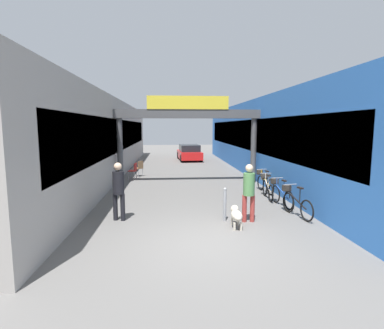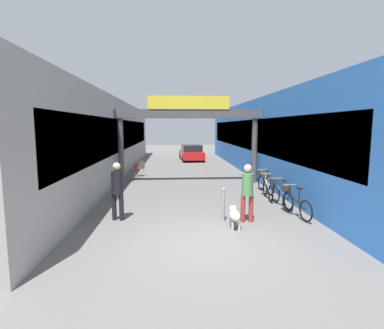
{
  "view_description": "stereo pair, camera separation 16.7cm",
  "coord_description": "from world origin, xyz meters",
  "px_view_note": "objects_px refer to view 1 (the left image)",
  "views": [
    {
      "loc": [
        -0.93,
        -7.04,
        2.85
      ],
      "look_at": [
        0.0,
        5.14,
        1.3
      ],
      "focal_mm": 28.0,
      "sensor_mm": 36.0,
      "label": 1
    },
    {
      "loc": [
        -0.77,
        -7.05,
        2.85
      ],
      "look_at": [
        0.0,
        5.14,
        1.3
      ],
      "focal_mm": 28.0,
      "sensor_mm": 36.0,
      "label": 2
    }
  ],
  "objects_px": {
    "bicycle_blue_second": "(281,194)",
    "bicycle_silver_third": "(267,187)",
    "parked_car_red": "(189,153)",
    "bollard_post_metal": "(225,204)",
    "pedestrian_with_dog": "(249,189)",
    "cafe_chair_wood_farther": "(139,167)",
    "bicycle_black_nearest": "(295,202)",
    "bicycle_orange_farthest": "(264,182)",
    "cafe_chair_red_nearer": "(134,170)",
    "dog_on_leash": "(236,215)",
    "pedestrian_companion": "(118,187)"
  },
  "relations": [
    {
      "from": "dog_on_leash",
      "to": "cafe_chair_wood_farther",
      "type": "height_order",
      "value": "cafe_chair_wood_farther"
    },
    {
      "from": "bicycle_blue_second",
      "to": "cafe_chair_red_nearer",
      "type": "distance_m",
      "value": 8.36
    },
    {
      "from": "bicycle_blue_second",
      "to": "parked_car_red",
      "type": "xyz_separation_m",
      "value": [
        -2.31,
        14.99,
        0.21
      ]
    },
    {
      "from": "pedestrian_with_dog",
      "to": "pedestrian_companion",
      "type": "relative_size",
      "value": 0.98
    },
    {
      "from": "pedestrian_companion",
      "to": "pedestrian_with_dog",
      "type": "bearing_deg",
      "value": -6.39
    },
    {
      "from": "pedestrian_companion",
      "to": "bicycle_silver_third",
      "type": "height_order",
      "value": "pedestrian_companion"
    },
    {
      "from": "dog_on_leash",
      "to": "bicycle_black_nearest",
      "type": "relative_size",
      "value": 0.47
    },
    {
      "from": "dog_on_leash",
      "to": "bicycle_black_nearest",
      "type": "bearing_deg",
      "value": 24.28
    },
    {
      "from": "bicycle_blue_second",
      "to": "bollard_post_metal",
      "type": "xyz_separation_m",
      "value": [
        -2.36,
        -1.64,
        0.09
      ]
    },
    {
      "from": "dog_on_leash",
      "to": "bicycle_blue_second",
      "type": "xyz_separation_m",
      "value": [
        2.14,
        2.24,
        0.07
      ]
    },
    {
      "from": "pedestrian_companion",
      "to": "cafe_chair_wood_farther",
      "type": "height_order",
      "value": "pedestrian_companion"
    },
    {
      "from": "cafe_chair_red_nearer",
      "to": "cafe_chair_wood_farther",
      "type": "height_order",
      "value": "same"
    },
    {
      "from": "pedestrian_companion",
      "to": "bollard_post_metal",
      "type": "relative_size",
      "value": 1.73
    },
    {
      "from": "dog_on_leash",
      "to": "parked_car_red",
      "type": "bearing_deg",
      "value": 90.56
    },
    {
      "from": "pedestrian_companion",
      "to": "bicycle_silver_third",
      "type": "distance_m",
      "value": 6.0
    },
    {
      "from": "pedestrian_companion",
      "to": "bicycle_silver_third",
      "type": "bearing_deg",
      "value": 24.32
    },
    {
      "from": "bollard_post_metal",
      "to": "pedestrian_with_dog",
      "type": "bearing_deg",
      "value": -9.99
    },
    {
      "from": "pedestrian_with_dog",
      "to": "bicycle_silver_third",
      "type": "xyz_separation_m",
      "value": [
        1.54,
        2.89,
        -0.57
      ]
    },
    {
      "from": "pedestrian_with_dog",
      "to": "cafe_chair_wood_farther",
      "type": "xyz_separation_m",
      "value": [
        -4.07,
        8.59,
        -0.46
      ]
    },
    {
      "from": "parked_car_red",
      "to": "bollard_post_metal",
      "type": "bearing_deg",
      "value": -90.18
    },
    {
      "from": "pedestrian_with_dog",
      "to": "bicycle_blue_second",
      "type": "height_order",
      "value": "pedestrian_with_dog"
    },
    {
      "from": "pedestrian_with_dog",
      "to": "bicycle_black_nearest",
      "type": "relative_size",
      "value": 1.04
    },
    {
      "from": "pedestrian_with_dog",
      "to": "bicycle_blue_second",
      "type": "distance_m",
      "value": 2.49
    },
    {
      "from": "bicycle_orange_farthest",
      "to": "cafe_chair_red_nearer",
      "type": "xyz_separation_m",
      "value": [
        -6.07,
        3.62,
        0.1
      ]
    },
    {
      "from": "parked_car_red",
      "to": "cafe_chair_wood_farther",
      "type": "bearing_deg",
      "value": -112.77
    },
    {
      "from": "pedestrian_companion",
      "to": "cafe_chair_wood_farther",
      "type": "relative_size",
      "value": 2.0
    },
    {
      "from": "bollard_post_metal",
      "to": "cafe_chair_wood_farther",
      "type": "xyz_separation_m",
      "value": [
        -3.38,
        8.47,
        0.02
      ]
    },
    {
      "from": "dog_on_leash",
      "to": "bicycle_orange_farthest",
      "type": "height_order",
      "value": "bicycle_orange_farthest"
    },
    {
      "from": "bicycle_orange_farthest",
      "to": "cafe_chair_red_nearer",
      "type": "height_order",
      "value": "bicycle_orange_farthest"
    },
    {
      "from": "dog_on_leash",
      "to": "bicycle_silver_third",
      "type": "xyz_separation_m",
      "value": [
        2.02,
        3.37,
        0.07
      ]
    },
    {
      "from": "dog_on_leash",
      "to": "parked_car_red",
      "type": "height_order",
      "value": "parked_car_red"
    },
    {
      "from": "pedestrian_with_dog",
      "to": "bicycle_orange_farthest",
      "type": "xyz_separation_m",
      "value": [
        1.79,
        4.02,
        -0.57
      ]
    },
    {
      "from": "bicycle_black_nearest",
      "to": "cafe_chair_red_nearer",
      "type": "height_order",
      "value": "bicycle_black_nearest"
    },
    {
      "from": "dog_on_leash",
      "to": "bicycle_orange_farthest",
      "type": "distance_m",
      "value": 5.03
    },
    {
      "from": "cafe_chair_wood_farther",
      "to": "pedestrian_companion",
      "type": "bearing_deg",
      "value": -88.78
    },
    {
      "from": "pedestrian_with_dog",
      "to": "parked_car_red",
      "type": "xyz_separation_m",
      "value": [
        -0.65,
        16.75,
        -0.36
      ]
    },
    {
      "from": "bicycle_blue_second",
      "to": "parked_car_red",
      "type": "distance_m",
      "value": 15.17
    },
    {
      "from": "bicycle_orange_farthest",
      "to": "bicycle_black_nearest",
      "type": "bearing_deg",
      "value": -91.98
    },
    {
      "from": "bollard_post_metal",
      "to": "cafe_chair_red_nearer",
      "type": "height_order",
      "value": "bollard_post_metal"
    },
    {
      "from": "bicycle_blue_second",
      "to": "bicycle_silver_third",
      "type": "height_order",
      "value": "same"
    },
    {
      "from": "bicycle_orange_farthest",
      "to": "bollard_post_metal",
      "type": "distance_m",
      "value": 4.62
    },
    {
      "from": "bicycle_silver_third",
      "to": "bicycle_orange_farthest",
      "type": "xyz_separation_m",
      "value": [
        0.25,
        1.13,
        0.0
      ]
    },
    {
      "from": "bicycle_black_nearest",
      "to": "pedestrian_with_dog",
      "type": "bearing_deg",
      "value": -163.42
    },
    {
      "from": "bicycle_blue_second",
      "to": "bicycle_orange_farthest",
      "type": "xyz_separation_m",
      "value": [
        0.12,
        2.26,
        0.0
      ]
    },
    {
      "from": "bicycle_silver_third",
      "to": "cafe_chair_wood_farther",
      "type": "relative_size",
      "value": 1.9
    },
    {
      "from": "parked_car_red",
      "to": "pedestrian_companion",
      "type": "bearing_deg",
      "value": -101.27
    },
    {
      "from": "dog_on_leash",
      "to": "pedestrian_companion",
      "type": "bearing_deg",
      "value": 165.14
    },
    {
      "from": "bicycle_black_nearest",
      "to": "parked_car_red",
      "type": "xyz_separation_m",
      "value": [
        -2.31,
        16.26,
        0.21
      ]
    },
    {
      "from": "bicycle_silver_third",
      "to": "cafe_chair_wood_farther",
      "type": "height_order",
      "value": "bicycle_silver_third"
    },
    {
      "from": "dog_on_leash",
      "to": "bicycle_silver_third",
      "type": "distance_m",
      "value": 3.92
    }
  ]
}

